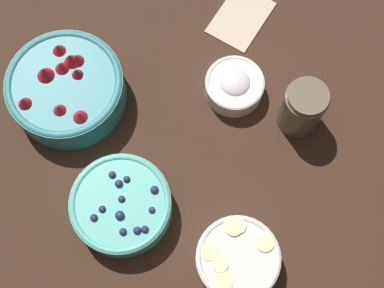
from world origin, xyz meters
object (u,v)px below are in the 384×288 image
jar_chocolate (302,109)px  bowl_strawberries (66,88)px  bowl_cream (234,85)px  bowl_blueberries (121,205)px  bowl_bananas (237,259)px

jar_chocolate → bowl_strawberries: bearing=107.1°
bowl_strawberries → jar_chocolate: (0.12, -0.40, 0.01)m
bowl_strawberries → bowl_cream: (0.13, -0.28, -0.02)m
bowl_blueberries → jar_chocolate: jar_chocolate is taller
bowl_bananas → bowl_cream: 0.31m
bowl_blueberries → bowl_cream: 0.30m
bowl_strawberries → bowl_cream: 0.31m
bowl_cream → bowl_blueberries: bearing=161.7°
bowl_strawberries → jar_chocolate: jar_chocolate is taller
bowl_cream → bowl_strawberries: bearing=115.3°
bowl_cream → jar_chocolate: size_ratio=0.99×
bowl_strawberries → jar_chocolate: size_ratio=1.93×
bowl_bananas → bowl_cream: (0.29, 0.12, -0.01)m
bowl_blueberries → bowl_bananas: bowl_blueberries is taller
bowl_cream → jar_chocolate: jar_chocolate is taller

